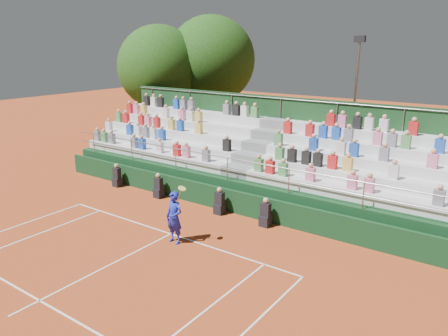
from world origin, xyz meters
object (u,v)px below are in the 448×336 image
Objects in this scene: tree_west at (159,68)px; floodlight_mast at (355,92)px; tennis_player at (174,217)px; tree_east at (211,60)px.

tree_west is 13.21m from floodlight_mast.
tree_west reaches higher than tennis_player.
floodlight_mast is at bearing 83.36° from tennis_player.
tennis_player is 0.27× the size of tree_west.
tree_east reaches higher than tree_west.
tennis_player is 14.11m from floodlight_mast.
tree_west is at bearing 134.76° from tennis_player.
tree_east is at bearing 122.44° from tennis_player.
tree_east is (2.29, 2.85, 0.46)m from tree_west.
tree_west is (-11.41, 11.51, 4.41)m from tennis_player.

